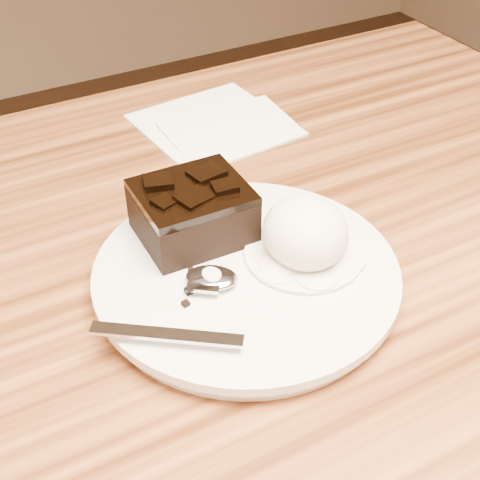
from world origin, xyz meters
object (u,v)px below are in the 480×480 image
ice_cream_scoop (305,232)px  spoon (212,279)px  napkin (214,124)px  plate (246,278)px  brownie (193,215)px

ice_cream_scoop → spoon: (-0.08, 0.01, -0.02)m
spoon → napkin: 0.27m
plate → ice_cream_scoop: bearing=-10.4°
plate → napkin: (0.09, 0.24, -0.01)m
ice_cream_scoop → napkin: size_ratio=0.48×
napkin → plate: bearing=-111.5°
spoon → ice_cream_scoop: bearing=-58.0°
brownie → napkin: 0.22m
spoon → napkin: size_ratio=1.10×
plate → spoon: (-0.03, -0.00, 0.01)m
plate → spoon: spoon is taller
plate → ice_cream_scoop: 0.06m
spoon → napkin: bearing=8.6°
napkin → brownie: bearing=-121.4°
brownie → spoon: (-0.01, -0.06, -0.02)m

